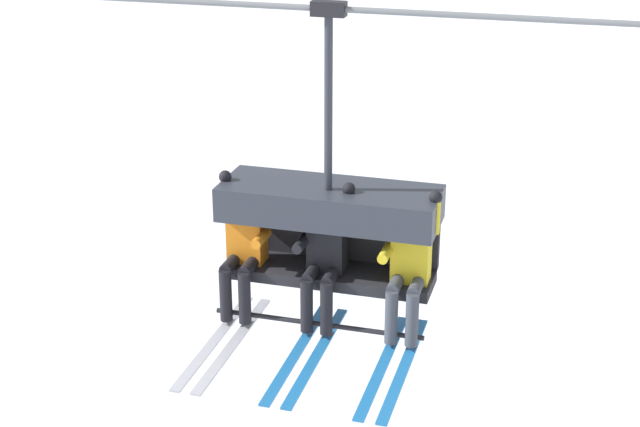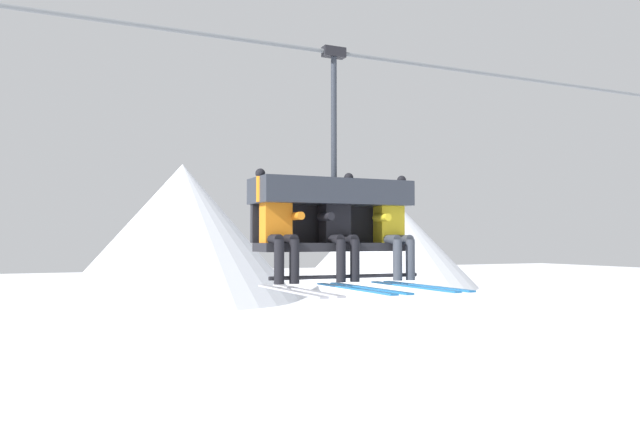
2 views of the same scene
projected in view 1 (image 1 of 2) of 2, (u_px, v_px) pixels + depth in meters
The scene contains 5 objects.
lift_cable at pixel (601, 22), 7.24m from camera, with size 18.02×0.05×0.05m.
chairlift_chair at pixel (330, 217), 8.51m from camera, with size 1.90×0.74×2.74m.
skier_orange at pixel (242, 247), 8.62m from camera, with size 0.48×1.70×1.34m.
skier_black at pixel (324, 256), 8.43m from camera, with size 0.48×1.70×1.34m.
skier_yellow at pixel (409, 266), 8.24m from camera, with size 0.48×1.70×1.34m.
Camera 1 is at (0.92, -8.35, 8.74)m, focal length 55.00 mm.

